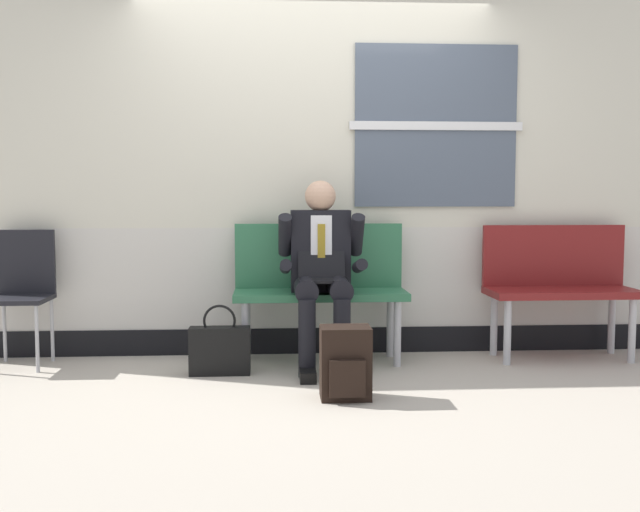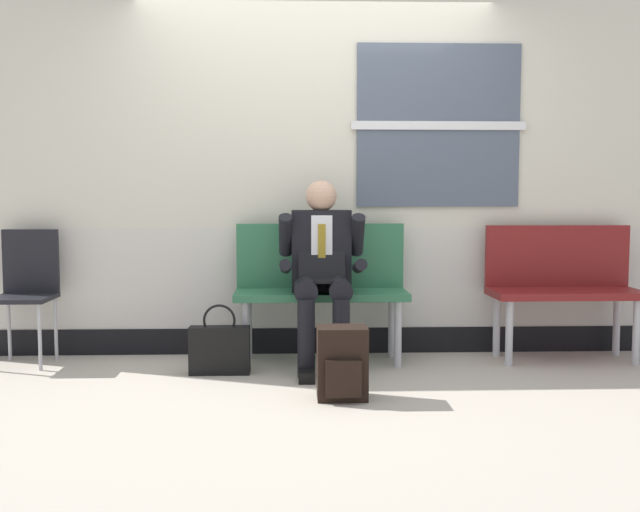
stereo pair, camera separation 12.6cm
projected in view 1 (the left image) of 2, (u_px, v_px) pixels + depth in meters
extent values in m
plane|color=#B2A899|center=(318.00, 371.00, 4.72)|extent=(18.00, 18.00, 0.00)
cube|color=beige|center=(313.00, 109.00, 5.15)|extent=(5.31, 0.12, 1.69)
cube|color=beige|center=(313.00, 277.00, 5.26)|extent=(5.31, 0.12, 0.73)
cube|color=black|center=(313.00, 339.00, 5.29)|extent=(5.31, 0.14, 0.19)
cube|color=#4C5666|center=(436.00, 126.00, 5.15)|extent=(1.17, 0.02, 1.15)
cube|color=silver|center=(436.00, 126.00, 5.14)|extent=(1.25, 0.03, 0.06)
cube|color=#2D6B47|center=(320.00, 295.00, 4.92)|extent=(1.17, 0.42, 0.05)
cube|color=#2D6B47|center=(319.00, 256.00, 5.07)|extent=(1.17, 0.04, 0.45)
cylinder|color=#B7B7BC|center=(245.00, 335.00, 4.76)|extent=(0.05, 0.05, 0.44)
cylinder|color=#B7B7BC|center=(247.00, 327.00, 5.05)|extent=(0.05, 0.05, 0.44)
cylinder|color=#B7B7BC|center=(397.00, 334.00, 4.82)|extent=(0.05, 0.05, 0.44)
cylinder|color=#B7B7BC|center=(390.00, 326.00, 5.12)|extent=(0.05, 0.05, 0.44)
cube|color=maroon|center=(562.00, 292.00, 5.02)|extent=(1.03, 0.42, 0.05)
cube|color=maroon|center=(553.00, 255.00, 5.18)|extent=(1.03, 0.04, 0.44)
cylinder|color=#B7B7BC|center=(507.00, 332.00, 4.87)|extent=(0.05, 0.05, 0.44)
cylinder|color=#B7B7BC|center=(494.00, 324.00, 5.17)|extent=(0.05, 0.05, 0.44)
cylinder|color=#B7B7BC|center=(632.00, 331.00, 4.92)|extent=(0.05, 0.05, 0.44)
cylinder|color=#B7B7BC|center=(612.00, 323.00, 5.22)|extent=(0.05, 0.05, 0.44)
cylinder|color=black|center=(306.00, 288.00, 4.69)|extent=(0.15, 0.40, 0.15)
cylinder|color=black|center=(307.00, 338.00, 4.53)|extent=(0.11, 0.11, 0.49)
cube|color=black|center=(308.00, 374.00, 4.49)|extent=(0.10, 0.26, 0.07)
cylinder|color=black|center=(339.00, 288.00, 4.71)|extent=(0.15, 0.40, 0.15)
cylinder|color=black|center=(342.00, 338.00, 4.54)|extent=(0.11, 0.11, 0.49)
cube|color=black|center=(343.00, 373.00, 4.50)|extent=(0.10, 0.26, 0.07)
cube|color=black|center=(320.00, 251.00, 4.89)|extent=(0.40, 0.18, 0.55)
cube|color=silver|center=(321.00, 244.00, 4.79)|extent=(0.14, 0.01, 0.39)
cube|color=olive|center=(321.00, 249.00, 4.79)|extent=(0.05, 0.01, 0.33)
sphere|color=tan|center=(320.00, 196.00, 4.86)|extent=(0.21, 0.21, 0.21)
cylinder|color=black|center=(285.00, 235.00, 4.80)|extent=(0.09, 0.25, 0.30)
cylinder|color=black|center=(286.00, 266.00, 4.64)|extent=(0.08, 0.27, 0.12)
cylinder|color=black|center=(357.00, 235.00, 4.83)|extent=(0.09, 0.25, 0.30)
cylinder|color=black|center=(360.00, 266.00, 4.67)|extent=(0.08, 0.27, 0.12)
cube|color=black|center=(323.00, 280.00, 4.67)|extent=(0.31, 0.22, 0.02)
cube|color=black|center=(321.00, 262.00, 4.79)|extent=(0.31, 0.08, 0.21)
cube|color=black|center=(345.00, 362.00, 4.06)|extent=(0.28, 0.20, 0.41)
cube|color=black|center=(348.00, 379.00, 3.95)|extent=(0.20, 0.04, 0.20)
cube|color=black|center=(220.00, 351.00, 4.61)|extent=(0.39, 0.12, 0.31)
torus|color=black|center=(219.00, 321.00, 4.59)|extent=(0.21, 0.02, 0.21)
cube|color=black|center=(19.00, 299.00, 4.79)|extent=(0.38, 0.38, 0.03)
cube|color=black|center=(27.00, 262.00, 4.93)|extent=(0.38, 0.03, 0.44)
cylinder|color=#A5A5AA|center=(37.00, 339.00, 4.66)|extent=(0.02, 0.02, 0.44)
cylinder|color=#A5A5AA|center=(5.00, 330.00, 4.95)|extent=(0.02, 0.02, 0.44)
cylinder|color=#A5A5AA|center=(52.00, 330.00, 4.97)|extent=(0.02, 0.02, 0.44)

